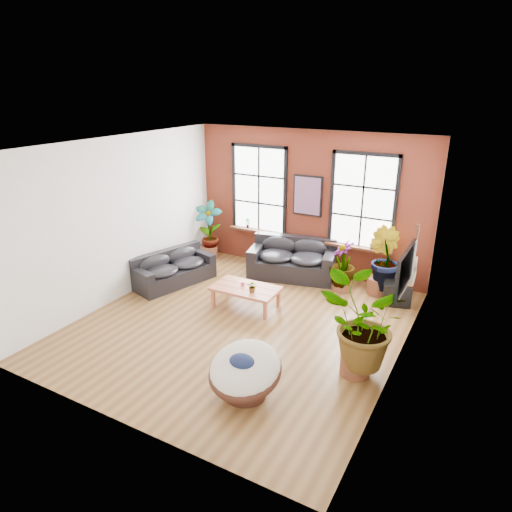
{
  "coord_description": "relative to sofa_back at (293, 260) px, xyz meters",
  "views": [
    {
      "loc": [
        4.13,
        -6.88,
        4.5
      ],
      "look_at": [
        0.0,
        0.6,
        1.25
      ],
      "focal_mm": 32.0,
      "sensor_mm": 36.0,
      "label": 1
    }
  ],
  "objects": [
    {
      "name": "room",
      "position": [
        0.13,
        -2.56,
        1.32
      ],
      "size": [
        6.04,
        6.54,
        3.54
      ],
      "color": "brown",
      "rests_on": "ground"
    },
    {
      "name": "sofa_back",
      "position": [
        0.0,
        0.0,
        0.0
      ],
      "size": [
        2.23,
        1.44,
        0.95
      ],
      "rotation": [
        0.0,
        0.0,
        0.23
      ],
      "color": "black",
      "rests_on": "ground"
    },
    {
      "name": "sofa_left",
      "position": [
        -2.33,
        -1.76,
        -0.08
      ],
      "size": [
        1.33,
        2.09,
        0.77
      ],
      "rotation": [
        0.0,
        0.0,
        1.28
      ],
      "color": "black",
      "rests_on": "ground"
    },
    {
      "name": "coffee_table",
      "position": [
        -0.17,
        -2.01,
        -0.03
      ],
      "size": [
        1.42,
        0.83,
        0.54
      ],
      "rotation": [
        0.0,
        0.0,
        0.02
      ],
      "color": "#B65F41",
      "rests_on": "ground"
    },
    {
      "name": "papasan_chair",
      "position": [
        1.31,
        -4.59,
        0.01
      ],
      "size": [
        1.16,
        1.18,
        0.85
      ],
      "rotation": [
        0.0,
        0.0,
        -0.02
      ],
      "color": "#472419",
      "rests_on": "ground"
    },
    {
      "name": "poster",
      "position": [
        0.13,
        0.47,
        1.52
      ],
      "size": [
        0.74,
        0.06,
        0.98
      ],
      "color": "black",
      "rests_on": "room"
    },
    {
      "name": "tv_wall_unit",
      "position": [
        3.06,
        -2.11,
        1.11
      ],
      "size": [
        0.13,
        1.86,
        1.2
      ],
      "color": "black",
      "rests_on": "room"
    },
    {
      "name": "media_box",
      "position": [
        2.61,
        -0.3,
        -0.19
      ],
      "size": [
        0.7,
        0.63,
        0.48
      ],
      "rotation": [
        0.0,
        0.0,
        0.29
      ],
      "color": "black",
      "rests_on": "ground"
    },
    {
      "name": "pot_back_left",
      "position": [
        -2.5,
        -0.01,
        -0.25
      ],
      "size": [
        0.55,
        0.55,
        0.35
      ],
      "rotation": [
        0.0,
        0.0,
        -0.17
      ],
      "color": "brown",
      "rests_on": "ground"
    },
    {
      "name": "pot_back_right",
      "position": [
        2.14,
        0.04,
        -0.24
      ],
      "size": [
        0.58,
        0.58,
        0.38
      ],
      "rotation": [
        0.0,
        0.0,
        -0.11
      ],
      "color": "brown",
      "rests_on": "ground"
    },
    {
      "name": "pot_right_wall",
      "position": [
        2.61,
        -3.23,
        -0.24
      ],
      "size": [
        0.51,
        0.51,
        0.37
      ],
      "rotation": [
        0.0,
        0.0,
        0.03
      ],
      "color": "brown",
      "rests_on": "ground"
    },
    {
      "name": "pot_mid",
      "position": [
        1.36,
        -0.21,
        -0.27
      ],
      "size": [
        0.48,
        0.48,
        0.32
      ],
      "rotation": [
        0.0,
        0.0,
        -0.08
      ],
      "color": "brown",
      "rests_on": "ground"
    },
    {
      "name": "floor_plant_back_left",
      "position": [
        -2.49,
        0.01,
        0.44
      ],
      "size": [
        0.85,
        0.66,
        1.44
      ],
      "primitive_type": "imported",
      "rotation": [
        0.0,
        0.0,
        0.21
      ],
      "color": "#265215",
      "rests_on": "ground"
    },
    {
      "name": "floor_plant_back_right",
      "position": [
        2.18,
        0.05,
        0.42
      ],
      "size": [
        0.98,
        0.95,
        1.39
      ],
      "primitive_type": "imported",
      "rotation": [
        0.0,
        0.0,
        2.51
      ],
      "color": "#265215",
      "rests_on": "ground"
    },
    {
      "name": "floor_plant_right_wall",
      "position": [
        2.64,
        -3.23,
        0.48
      ],
      "size": [
        1.63,
        1.51,
        1.49
      ],
      "primitive_type": "imported",
      "rotation": [
        0.0,
        0.0,
        3.45
      ],
      "color": "#265215",
      "rests_on": "ground"
    },
    {
      "name": "floor_plant_mid",
      "position": [
        1.35,
        -0.23,
        0.24
      ],
      "size": [
        0.8,
        0.8,
        1.06
      ],
      "primitive_type": "imported",
      "rotation": [
        0.0,
        0.0,
        5.2
      ],
      "color": "#265215",
      "rests_on": "ground"
    },
    {
      "name": "table_plant",
      "position": [
        0.07,
        -2.14,
        0.15
      ],
      "size": [
        0.28,
        0.26,
        0.25
      ],
      "primitive_type": "imported",
      "rotation": [
        0.0,
        0.0,
        0.3
      ],
      "color": "#265215",
      "rests_on": "coffee_table"
    },
    {
      "name": "sill_plant_left",
      "position": [
        -1.52,
        0.42,
        0.61
      ],
      "size": [
        0.17,
        0.17,
        0.27
      ],
      "primitive_type": "imported",
      "rotation": [
        0.0,
        0.0,
        0.79
      ],
      "color": "#265215",
      "rests_on": "room"
    },
    {
      "name": "sill_plant_right",
      "position": [
        1.83,
        0.42,
        0.61
      ],
      "size": [
        0.19,
        0.19,
        0.27
      ],
      "primitive_type": "imported",
      "rotation": [
        0.0,
        0.0,
        3.49
      ],
      "color": "#265215",
      "rests_on": "room"
    }
  ]
}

